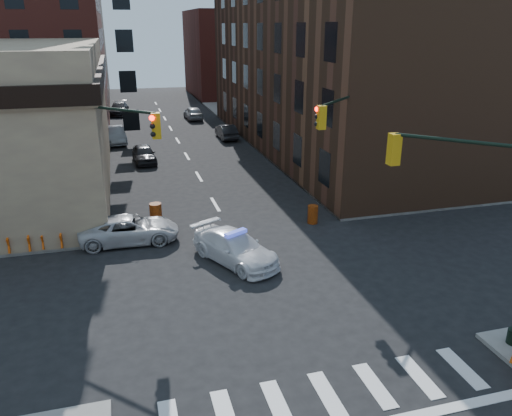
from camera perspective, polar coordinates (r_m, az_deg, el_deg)
ground at (r=20.73m, az=0.68°, el=-8.67°), size 140.00×140.00×0.00m
sidewalk_ne at (r=58.35m, az=13.79°, el=9.84°), size 34.00×54.50×0.15m
commercial_row_ne at (r=43.93m, az=9.25°, el=16.03°), size 14.00×34.00×14.00m
filler_nw at (r=80.20m, az=-24.41°, el=17.08°), size 20.00×18.00×16.00m
filler_ne at (r=77.91m, az=-1.31°, el=17.26°), size 16.00×16.00×12.00m
signal_pole_se at (r=17.15m, az=26.06°, el=-0.27°), size 5.40×5.27×8.00m
signal_pole_nw at (r=23.48m, az=-16.95°, el=5.34°), size 3.58×3.67×8.00m
signal_pole_ne at (r=25.89m, az=9.97°, el=7.25°), size 3.67×3.58×8.00m
tree_ne_near at (r=45.68m, az=0.71°, el=12.00°), size 3.00×3.00×4.85m
tree_ne_far at (r=53.34m, az=-1.74°, el=13.18°), size 3.00×3.00×4.85m
police_car at (r=22.30m, az=-2.41°, el=-4.56°), size 3.79×5.01×1.35m
pickup at (r=25.04m, az=-14.27°, el=-2.38°), size 4.81×2.32×1.32m
parked_car_wnear at (r=39.51m, az=-12.68°, el=6.05°), size 1.83×4.07×1.36m
parked_car_wfar at (r=46.76m, az=-15.81°, el=8.02°), size 2.08×4.65×1.48m
parked_car_wdeep at (r=62.02m, az=-15.38°, el=10.89°), size 2.46×5.11×1.44m
parked_car_enear at (r=47.00m, az=-3.42°, el=8.71°), size 1.47×4.07×1.33m
parked_car_efar at (r=57.42m, az=-7.20°, el=10.75°), size 1.85×4.30×1.45m
pedestrian_a at (r=25.31m, az=-21.29°, el=-2.25°), size 0.69×0.64×1.58m
pedestrian_c at (r=28.44m, az=-25.97°, el=-0.16°), size 1.21×0.90×1.91m
barrel_road at (r=26.80m, az=6.50°, el=-0.73°), size 0.70×0.70×0.98m
barrel_bank at (r=27.04m, az=-11.38°, el=-0.64°), size 0.65×0.65×1.14m
barricade_nw_a at (r=25.23m, az=-22.16°, el=-3.38°), size 1.15×0.66×0.82m
barricade_nw_b at (r=25.45m, az=-25.36°, el=-3.59°), size 1.19×0.63×0.87m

